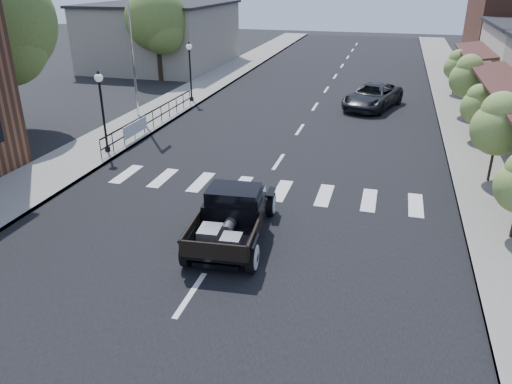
# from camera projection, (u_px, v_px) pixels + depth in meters

# --- Properties ---
(ground) EXTENTS (120.00, 120.00, 0.00)m
(ground) POSITION_uv_depth(u_px,v_px,m) (228.00, 239.00, 15.22)
(ground) COLOR black
(ground) RESTS_ON ground
(road) EXTENTS (14.00, 80.00, 0.02)m
(road) POSITION_uv_depth(u_px,v_px,m) (310.00, 115.00, 28.47)
(road) COLOR black
(road) RESTS_ON ground
(road_markings) EXTENTS (12.00, 60.00, 0.06)m
(road_markings) POSITION_uv_depth(u_px,v_px,m) (292.00, 141.00, 24.05)
(road_markings) COLOR silver
(road_markings) RESTS_ON ground
(sidewalk_left) EXTENTS (3.00, 80.00, 0.15)m
(sidewalk_left) POSITION_uv_depth(u_px,v_px,m) (172.00, 105.00, 30.48)
(sidewalk_left) COLOR gray
(sidewalk_left) RESTS_ON ground
(sidewalk_right) EXTENTS (3.00, 80.00, 0.15)m
(sidewalk_right) POSITION_uv_depth(u_px,v_px,m) (468.00, 125.00, 26.40)
(sidewalk_right) COLOR gray
(sidewalk_right) RESTS_ON ground
(low_building_left) EXTENTS (10.00, 12.00, 5.00)m
(low_building_left) POSITION_uv_depth(u_px,v_px,m) (162.00, 36.00, 42.54)
(low_building_left) COLOR gray
(low_building_left) RESTS_ON ground
(railing) EXTENTS (0.08, 10.00, 1.00)m
(railing) POSITION_uv_depth(u_px,v_px,m) (153.00, 118.00, 25.54)
(railing) COLOR black
(railing) RESTS_ON sidewalk_left
(banner) EXTENTS (0.04, 2.20, 0.60)m
(banner) POSITION_uv_depth(u_px,v_px,m) (136.00, 133.00, 23.84)
(banner) COLOR silver
(banner) RESTS_ON sidewalk_left
(lamp_post_b) EXTENTS (0.36, 0.36, 3.56)m
(lamp_post_b) POSITION_uv_depth(u_px,v_px,m) (103.00, 112.00, 21.56)
(lamp_post_b) COLOR black
(lamp_post_b) RESTS_ON sidewalk_left
(lamp_post_c) EXTENTS (0.36, 0.36, 3.56)m
(lamp_post_c) POSITION_uv_depth(u_px,v_px,m) (190.00, 72.00, 30.40)
(lamp_post_c) COLOR black
(lamp_post_c) RESTS_ON sidewalk_left
(flagpole) EXTENTS (0.12, 0.12, 11.23)m
(flagpole) POSITION_uv_depth(u_px,v_px,m) (128.00, 9.00, 25.70)
(flagpole) COLOR silver
(flagpole) RESTS_ON sidewalk_left
(big_tree_near) EXTENTS (5.55, 5.55, 8.15)m
(big_tree_near) POSITION_uv_depth(u_px,v_px,m) (1.00, 49.00, 24.00)
(big_tree_near) COLOR #4E652B
(big_tree_near) RESTS_ON ground
(big_tree_far) EXTENTS (4.54, 4.54, 6.67)m
(big_tree_far) POSITION_uv_depth(u_px,v_px,m) (158.00, 35.00, 36.31)
(big_tree_far) COLOR #4E652B
(big_tree_far) RESTS_ON ground
(small_tree_b) EXTENTS (1.98, 1.98, 3.30)m
(small_tree_b) POSITION_uv_depth(u_px,v_px,m) (496.00, 139.00, 18.50)
(small_tree_b) COLOR olive
(small_tree_b) RESTS_ON sidewalk_right
(small_tree_c) EXTENTS (1.54, 1.54, 2.57)m
(small_tree_c) POSITION_uv_depth(u_px,v_px,m) (476.00, 114.00, 23.26)
(small_tree_c) COLOR olive
(small_tree_c) RESTS_ON sidewalk_right
(small_tree_d) EXTENTS (1.94, 1.94, 3.23)m
(small_tree_d) POSITION_uv_depth(u_px,v_px,m) (466.00, 87.00, 27.21)
(small_tree_d) COLOR olive
(small_tree_d) RESTS_ON sidewalk_right
(small_tree_e) EXTENTS (1.64, 1.64, 2.74)m
(small_tree_e) POSITION_uv_depth(u_px,v_px,m) (456.00, 73.00, 32.28)
(small_tree_e) COLOR olive
(small_tree_e) RESTS_ON sidewalk_right
(hotrod_pickup) EXTENTS (2.60, 4.93, 1.65)m
(hotrod_pickup) POSITION_uv_depth(u_px,v_px,m) (233.00, 215.00, 14.89)
(hotrod_pickup) COLOR black
(hotrod_pickup) RESTS_ON ground
(second_car) EXTENTS (3.76, 5.54, 1.41)m
(second_car) POSITION_uv_depth(u_px,v_px,m) (373.00, 97.00, 29.68)
(second_car) COLOR black
(second_car) RESTS_ON ground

